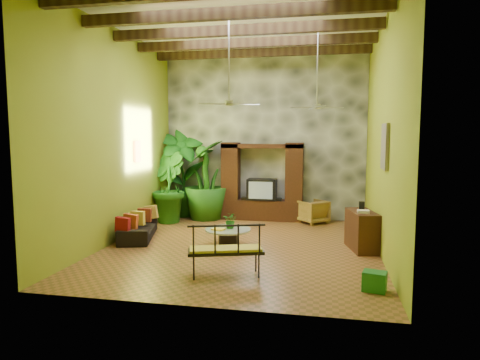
% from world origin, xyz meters
% --- Properties ---
extents(ground, '(7.00, 7.00, 0.00)m').
position_xyz_m(ground, '(0.00, 0.00, 0.00)').
color(ground, brown).
rests_on(ground, ground).
extents(ceiling, '(6.00, 7.00, 0.02)m').
position_xyz_m(ceiling, '(0.00, 0.00, 5.00)').
color(ceiling, silver).
rests_on(ceiling, back_wall).
extents(back_wall, '(6.00, 0.02, 5.00)m').
position_xyz_m(back_wall, '(0.00, 3.50, 2.50)').
color(back_wall, olive).
rests_on(back_wall, ground).
extents(left_wall, '(0.02, 7.00, 5.00)m').
position_xyz_m(left_wall, '(-3.00, 0.00, 2.50)').
color(left_wall, olive).
rests_on(left_wall, ground).
extents(right_wall, '(0.02, 7.00, 5.00)m').
position_xyz_m(right_wall, '(3.00, 0.00, 2.50)').
color(right_wall, olive).
rests_on(right_wall, ground).
extents(stone_accent_wall, '(5.98, 0.10, 4.98)m').
position_xyz_m(stone_accent_wall, '(0.00, 3.44, 2.50)').
color(stone_accent_wall, '#3F4248').
rests_on(stone_accent_wall, ground).
extents(ceiling_beams, '(5.95, 5.36, 0.22)m').
position_xyz_m(ceiling_beams, '(0.00, 0.00, 4.78)').
color(ceiling_beams, '#332310').
rests_on(ceiling_beams, ceiling).
extents(entertainment_center, '(2.40, 0.55, 2.30)m').
position_xyz_m(entertainment_center, '(0.00, 3.14, 0.97)').
color(entertainment_center, black).
rests_on(entertainment_center, ground).
extents(ceiling_fan_front, '(1.28, 1.28, 1.86)m').
position_xyz_m(ceiling_fan_front, '(-0.20, -0.40, 3.40)').
color(ceiling_fan_front, '#A9A8AD').
rests_on(ceiling_fan_front, ceiling).
extents(ceiling_fan_back, '(1.28, 1.28, 1.86)m').
position_xyz_m(ceiling_fan_back, '(1.60, 1.20, 3.40)').
color(ceiling_fan_back, '#A9A8AD').
rests_on(ceiling_fan_back, ceiling).
extents(wall_art_mask, '(0.06, 0.32, 0.55)m').
position_xyz_m(wall_art_mask, '(-2.96, 1.00, 2.10)').
color(wall_art_mask, gold).
rests_on(wall_art_mask, left_wall).
extents(wall_art_painting, '(0.06, 0.70, 0.90)m').
position_xyz_m(wall_art_painting, '(2.96, -0.60, 2.30)').
color(wall_art_painting, '#26508D').
rests_on(wall_art_painting, right_wall).
extents(sofa, '(1.18, 1.96, 0.54)m').
position_xyz_m(sofa, '(-2.65, 0.27, 0.27)').
color(sofa, black).
rests_on(sofa, ground).
extents(wicker_armchair, '(1.02, 1.02, 0.67)m').
position_xyz_m(wicker_armchair, '(1.50, 2.93, 0.33)').
color(wicker_armchair, olive).
rests_on(wicker_armchair, ground).
extents(tall_plant_a, '(1.76, 1.47, 2.86)m').
position_xyz_m(tall_plant_a, '(-2.50, 3.15, 1.43)').
color(tall_plant_a, '#1B671C').
rests_on(tall_plant_a, ground).
extents(tall_plant_b, '(1.42, 1.45, 2.06)m').
position_xyz_m(tall_plant_b, '(-2.65, 2.29, 1.03)').
color(tall_plant_b, '#1F671B').
rests_on(tall_plant_b, ground).
extents(tall_plant_c, '(1.53, 1.53, 2.37)m').
position_xyz_m(tall_plant_c, '(-1.68, 2.94, 1.19)').
color(tall_plant_c, '#215F19').
rests_on(tall_plant_c, ground).
extents(coffee_table, '(1.03, 1.03, 0.40)m').
position_xyz_m(coffee_table, '(-0.31, -0.04, 0.26)').
color(coffee_table, black).
rests_on(coffee_table, ground).
extents(centerpiece_plant, '(0.39, 0.36, 0.37)m').
position_xyz_m(centerpiece_plant, '(-0.26, 0.04, 0.59)').
color(centerpiece_plant, '#1B6019').
rests_on(centerpiece_plant, coffee_table).
extents(yellow_tray, '(0.32, 0.26, 0.03)m').
position_xyz_m(yellow_tray, '(-0.50, -0.20, 0.41)').
color(yellow_tray, yellow).
rests_on(yellow_tray, coffee_table).
extents(iron_bench, '(1.42, 0.88, 0.57)m').
position_xyz_m(iron_bench, '(0.11, -2.13, 0.55)').
color(iron_bench, black).
rests_on(iron_bench, ground).
extents(side_console, '(0.71, 1.15, 0.86)m').
position_xyz_m(side_console, '(2.65, 0.24, 0.43)').
color(side_console, '#3B2312').
rests_on(side_console, ground).
extents(green_bin, '(0.42, 0.36, 0.32)m').
position_xyz_m(green_bin, '(2.65, -2.32, 0.16)').
color(green_bin, '#20782C').
rests_on(green_bin, ground).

